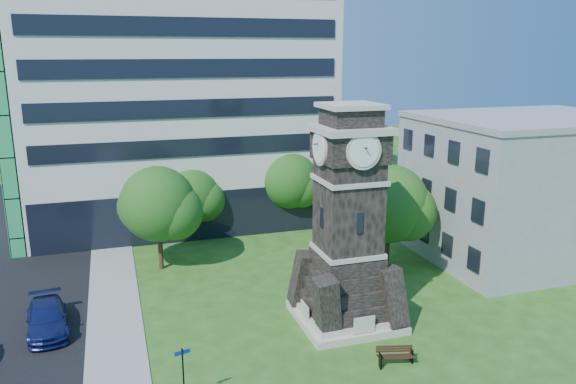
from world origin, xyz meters
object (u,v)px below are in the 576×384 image
object	(u,v)px
clock_tower	(348,232)
car_street_north	(47,318)
car_east_lot	(514,268)
street_sign	(183,372)
park_bench	(395,355)

from	to	relation	value
clock_tower	car_street_north	world-z (taller)	clock_tower
car_east_lot	street_sign	distance (m)	24.30
park_bench	street_sign	size ratio (longest dim) A/B	0.63
car_east_lot	street_sign	bearing A→B (deg)	111.63
clock_tower	park_bench	distance (m)	6.95
street_sign	car_street_north	bearing A→B (deg)	110.07
car_street_north	street_sign	xyz separation A→B (m)	(6.20, -9.26, 1.06)
park_bench	street_sign	xyz separation A→B (m)	(-10.26, -0.48, 1.30)
park_bench	street_sign	distance (m)	10.35
clock_tower	car_street_north	distance (m)	17.05
car_east_lot	park_bench	distance (m)	14.65
clock_tower	park_bench	xyz separation A→B (m)	(0.47, -5.02, -4.79)
car_street_north	car_east_lot	distance (m)	29.28
car_street_north	park_bench	size ratio (longest dim) A/B	2.80
park_bench	car_east_lot	bearing A→B (deg)	43.49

